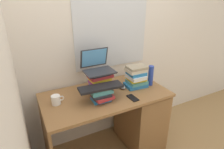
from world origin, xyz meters
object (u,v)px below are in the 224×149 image
laptop (97,66)px  computer_mouse (122,87)px  desk (132,115)px  book_stack_tall (100,82)px  keyboard (101,87)px  mug (56,100)px  water_bottle (151,76)px  book_stack_keyboard_riser (101,94)px  book_stack_side (136,77)px  cell_phone (133,98)px

laptop → computer_mouse: (0.24, -0.10, -0.25)m
desk → book_stack_tall: size_ratio=5.26×
book_stack_tall → keyboard: (-0.07, -0.17, 0.03)m
mug → water_bottle: bearing=-4.2°
book_stack_keyboard_riser → water_bottle: (0.63, 0.06, 0.05)m
book_stack_keyboard_riser → book_stack_side: bearing=11.7°
keyboard → water_bottle: 0.64m
cell_phone → book_stack_side: bearing=48.0°
keyboard → computer_mouse: size_ratio=4.04×
water_bottle → computer_mouse: bearing=167.2°
desk → water_bottle: (0.22, -0.02, 0.47)m
computer_mouse → mug: 0.71m
laptop → desk: bearing=-24.3°
keyboard → mug: size_ratio=3.53×
book_stack_tall → book_stack_keyboard_riser: size_ratio=1.17×
keyboard → cell_phone: 0.34m
cell_phone → computer_mouse: bearing=84.0°
book_stack_tall → mug: 0.47m
keyboard → cell_phone: (0.29, -0.11, -0.14)m
mug → water_bottle: water_bottle is taller
book_stack_tall → laptop: (-0.00, 0.06, 0.16)m
desk → computer_mouse: computer_mouse is taller
mug → water_bottle: 1.04m
desk → book_stack_side: book_stack_side is taller
computer_mouse → cell_phone: size_ratio=0.76×
book_stack_tall → keyboard: size_ratio=0.58×
keyboard → mug: bearing=166.1°
laptop → cell_phone: laptop is taller
computer_mouse → cell_phone: bearing=-94.0°
laptop → computer_mouse: size_ratio=2.89×
book_stack_tall → water_bottle: size_ratio=1.07×
desk → mug: 0.91m
water_bottle → cell_phone: (-0.34, -0.17, -0.11)m
book_stack_keyboard_riser → laptop: bearing=73.8°
book_stack_side → water_bottle: size_ratio=1.08×
laptop → mug: bearing=-168.1°
laptop → book_stack_side: bearing=-18.5°
water_bottle → book_stack_keyboard_riser: bearing=-175.0°
computer_mouse → water_bottle: water_bottle is taller
desk → book_stack_tall: bearing=163.9°
computer_mouse → book_stack_tall: bearing=170.0°
book_stack_tall → book_stack_side: size_ratio=1.00×
desk → book_stack_keyboard_riser: 0.60m
book_stack_tall → computer_mouse: 0.26m
mug → cell_phone: 0.74m
book_stack_keyboard_riser → mug: 0.42m
book_stack_tall → water_bottle: bearing=-11.6°
laptop → mug: laptop is taller
laptop → cell_phone: size_ratio=2.21×
book_stack_tall → cell_phone: bearing=-51.5°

